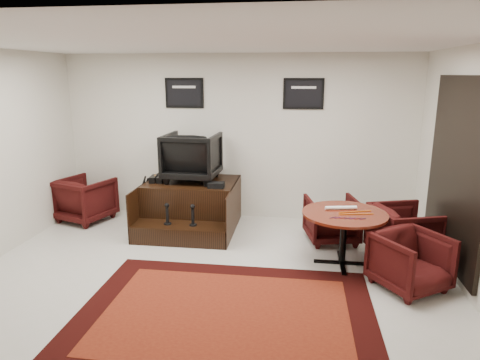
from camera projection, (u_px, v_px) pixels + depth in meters
name	position (u px, v px, depth m)	size (l,w,h in m)	color
ground	(208.00, 280.00, 5.25)	(6.00, 6.00, 0.00)	beige
room_shell	(242.00, 135.00, 4.89)	(6.02, 5.02, 2.81)	silver
area_rug	(226.00, 314.00, 4.50)	(3.13, 2.35, 0.01)	black
shine_podium	(191.00, 207.00, 7.00)	(1.48, 1.52, 0.76)	black
shine_chair	(192.00, 154.00, 6.94)	(0.84, 0.79, 0.87)	black
shoes_pair	(157.00, 179.00, 6.92)	(0.24, 0.28, 0.10)	black
polish_kit	(216.00, 185.00, 6.57)	(0.24, 0.17, 0.08)	black
umbrella_black	(139.00, 201.00, 6.99)	(0.34, 0.13, 0.90)	black
umbrella_hooked	(142.00, 201.00, 7.09)	(0.31, 0.12, 0.84)	black
armchair_side	(85.00, 197.00, 7.32)	(0.80, 0.75, 0.82)	black
meeting_table	(344.00, 219.00, 5.56)	(1.10, 1.10, 0.72)	#421609
table_chair_back	(332.00, 217.00, 6.41)	(0.72, 0.68, 0.75)	black
table_chair_window	(405.00, 230.00, 5.80)	(0.79, 0.74, 0.81)	black
table_chair_corner	(411.00, 259.00, 4.97)	(0.73, 0.68, 0.75)	black
paper_roll	(341.00, 208.00, 5.65)	(0.05, 0.05, 0.42)	white
table_clutter	(354.00, 214.00, 5.46)	(0.57, 0.38, 0.01)	#D25E0B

